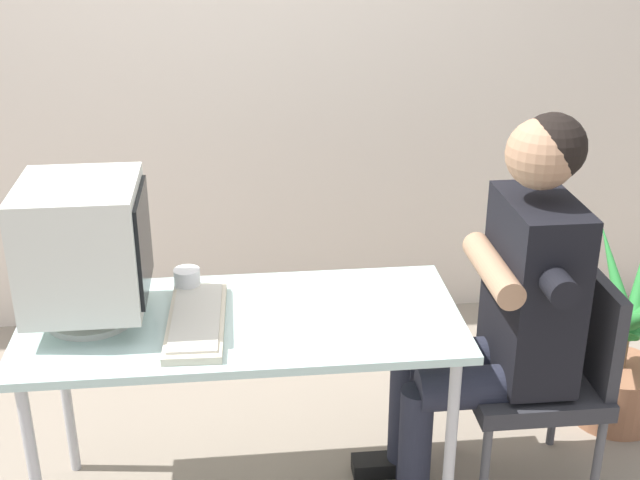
% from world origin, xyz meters
% --- Properties ---
extents(desk, '(1.36, 0.62, 0.72)m').
position_xyz_m(desk, '(0.00, 0.00, 0.66)').
color(desk, '#B7B7BC').
rests_on(desk, ground_plane).
extents(crt_monitor, '(0.36, 0.37, 0.44)m').
position_xyz_m(crt_monitor, '(-0.45, 0.03, 0.97)').
color(crt_monitor, silver).
rests_on(crt_monitor, desk).
extents(keyboard, '(0.19, 0.48, 0.03)m').
position_xyz_m(keyboard, '(-0.14, -0.03, 0.74)').
color(keyboard, beige).
rests_on(keyboard, desk).
extents(office_chair, '(0.44, 0.44, 0.79)m').
position_xyz_m(office_chair, '(1.01, 0.02, 0.46)').
color(office_chair, '#4C4C51').
rests_on(office_chair, ground_plane).
extents(person_seated, '(0.67, 0.59, 1.34)m').
position_xyz_m(person_seated, '(0.85, 0.02, 0.74)').
color(person_seated, black).
rests_on(person_seated, ground_plane).
extents(potted_plant, '(0.73, 0.70, 0.75)m').
position_xyz_m(potted_plant, '(1.45, 0.35, 0.30)').
color(potted_plant, '#9E6647').
rests_on(potted_plant, ground_plane).
extents(desk_mug, '(0.09, 0.10, 0.08)m').
position_xyz_m(desk_mug, '(-0.17, 0.19, 0.76)').
color(desk_mug, white).
rests_on(desk_mug, desk).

